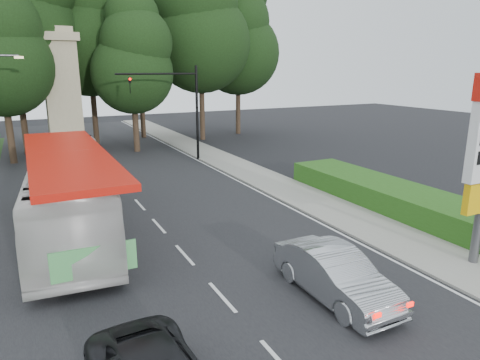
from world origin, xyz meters
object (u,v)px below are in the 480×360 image
transit_bus (71,193)px  sedan_silver (335,274)px  monument (62,93)px  traffic_signal_mast (180,100)px

transit_bus → sedan_silver: (6.67, -9.51, -1.01)m
sedan_silver → monument: bearing=100.6°
monument → transit_bus: bearing=-94.8°
traffic_signal_mast → monument: monument is taller
traffic_signal_mast → transit_bus: 15.40m
traffic_signal_mast → sedan_silver: size_ratio=1.52×
sedan_silver → traffic_signal_mast: bearing=83.3°
traffic_signal_mast → transit_bus: (-9.18, -12.02, -2.88)m
transit_bus → sedan_silver: transit_bus is taller
monument → traffic_signal_mast: bearing=-38.0°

